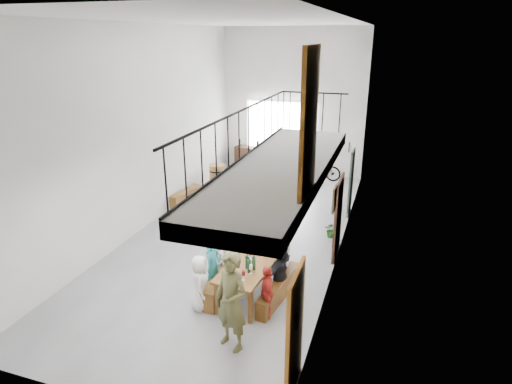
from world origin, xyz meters
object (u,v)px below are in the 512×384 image
(host_standing, at_px, (231,301))
(side_bench, at_px, (186,196))
(oak_barrel, at_px, (217,176))
(bicycle_near, at_px, (318,168))
(bench_inner, at_px, (227,279))
(serving_counter, at_px, (258,160))
(tasting_table, at_px, (252,265))

(host_standing, bearing_deg, side_bench, 144.75)
(side_bench, height_order, host_standing, host_standing)
(oak_barrel, bearing_deg, host_standing, -65.34)
(host_standing, distance_m, bicycle_near, 9.76)
(bench_inner, xyz_separation_m, oak_barrel, (-2.77, 6.03, 0.20))
(serving_counter, bearing_deg, bench_inner, -68.52)
(tasting_table, height_order, bicycle_near, bicycle_near)
(side_bench, distance_m, oak_barrel, 1.75)
(tasting_table, distance_m, bicycle_near, 8.12)
(host_standing, xyz_separation_m, bicycle_near, (-0.25, 9.75, -0.47))
(serving_counter, bearing_deg, tasting_table, -64.73)
(serving_counter, bearing_deg, side_bench, -99.50)
(oak_barrel, bearing_deg, side_bench, -103.44)
(tasting_table, bearing_deg, bicycle_near, 95.95)
(oak_barrel, height_order, serving_counter, serving_counter)
(tasting_table, distance_m, side_bench, 5.82)
(tasting_table, distance_m, host_standing, 1.65)
(side_bench, xyz_separation_m, oak_barrel, (0.40, 1.69, 0.22))
(host_standing, bearing_deg, oak_barrel, 136.21)
(tasting_table, relative_size, side_bench, 1.50)
(host_standing, bearing_deg, serving_counter, 126.82)
(bicycle_near, bearing_deg, host_standing, -173.59)
(bicycle_near, bearing_deg, side_bench, 140.07)
(oak_barrel, bearing_deg, bench_inner, -65.32)
(tasting_table, height_order, bench_inner, tasting_table)
(bench_inner, bearing_deg, bicycle_near, 88.71)
(bicycle_near, bearing_deg, bench_inner, -178.77)
(side_bench, relative_size, oak_barrel, 1.69)
(tasting_table, height_order, serving_counter, serving_counter)
(bicycle_near, bearing_deg, tasting_table, -174.50)
(serving_counter, bearing_deg, oak_barrel, -102.68)
(tasting_table, bearing_deg, serving_counter, 112.42)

